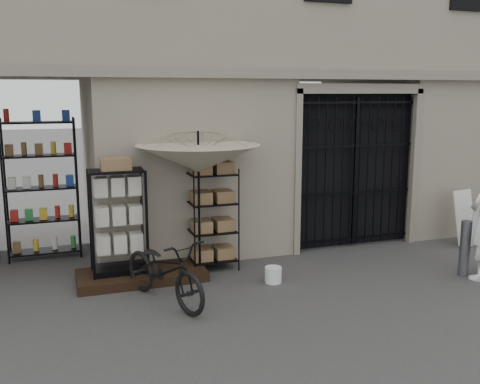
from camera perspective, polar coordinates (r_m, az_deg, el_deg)
name	(u,v)px	position (r m, az deg, el deg)	size (l,w,h in m)	color
ground	(323,296)	(8.05, 8.82, -10.89)	(80.00, 80.00, 0.00)	black
main_building	(235,13)	(11.30, -0.49, 18.56)	(14.00, 4.00, 9.00)	gray
iron_gate	(351,168)	(10.45, 11.75, 2.48)	(2.50, 0.21, 3.00)	black
step_platform	(142,275)	(8.72, -10.44, -8.73)	(2.00, 0.90, 0.15)	black
display_cabinet	(118,227)	(8.51, -12.86, -3.64)	(0.89, 0.64, 1.76)	black
wire_rack	(212,220)	(8.93, -2.96, -2.97)	(0.82, 0.64, 1.72)	black
market_umbrella	(198,151)	(8.48, -4.47, 4.38)	(2.21, 2.23, 2.81)	black
white_bucket	(273,275)	(8.46, 3.56, -8.80)	(0.26, 0.26, 0.25)	white
bicycle	(165,302)	(7.81, -7.99, -11.58)	(0.64, 0.96, 1.83)	black
steel_bollard	(465,248)	(9.40, 22.86, -5.55)	(0.17, 0.17, 0.91)	slate
easel_sign	(472,219)	(11.18, 23.51, -2.66)	(0.60, 0.66, 1.05)	silver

